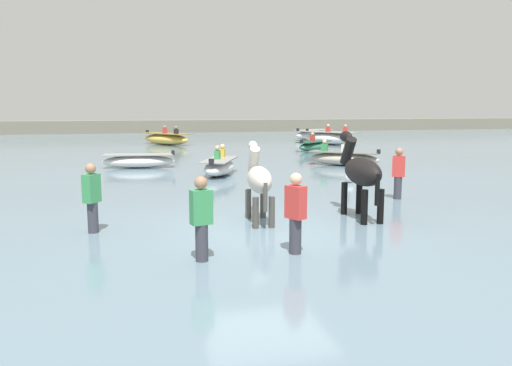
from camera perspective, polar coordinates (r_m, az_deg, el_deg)
name	(u,v)px	position (r m, az deg, el deg)	size (l,w,h in m)	color
ground_plane	(265,243)	(10.22, 0.98, -6.69)	(120.00, 120.00, 0.00)	gray
water_surface	(201,173)	(19.87, -6.10, 1.16)	(90.00, 90.00, 0.29)	slate
horse_lead_pinto	(259,181)	(10.57, 0.32, 0.17)	(0.55, 1.78, 1.94)	beige
horse_trailing_black	(361,174)	(11.16, 11.61, 1.03)	(0.51, 1.95, 2.13)	black
boat_far_offshore	(330,138)	(32.62, 8.21, 4.98)	(3.23, 3.84, 1.29)	silver
boat_mid_channel	(166,139)	(32.68, -9.99, 4.87)	(3.32, 3.91, 1.20)	gold
boat_near_starboard	(139,161)	(20.59, -12.95, 2.41)	(2.88, 1.19, 0.68)	silver
boat_near_port	(219,167)	(17.99, -4.10, 1.83)	(1.81, 2.76, 1.04)	silver
boat_mid_outer	(314,146)	(27.87, 6.46, 4.13)	(2.52, 2.24, 1.00)	#337556
boat_distant_east	(313,135)	(37.01, 6.39, 5.36)	(3.62, 2.84, 0.87)	silver
boat_far_inshore	(344,158)	(21.14, 9.78, 2.73)	(2.86, 2.55, 1.05)	#B2AD9E
person_onlooker_left	(92,203)	(10.20, -17.80, -2.13)	(0.35, 0.38, 1.63)	#383842
person_spectator_far	(398,177)	(13.77, 15.57, 0.65)	(0.38, 0.33, 1.63)	#383842
person_onlooker_right	(201,225)	(7.98, -6.10, -4.68)	(0.36, 0.27, 1.63)	#383842
person_wading_close	(295,219)	(8.36, 4.43, -4.04)	(0.33, 0.38, 1.63)	#383842
channel_buoy	(350,178)	(16.45, 10.40, 0.58)	(0.29, 0.29, 0.66)	silver
far_shoreline	(162,128)	(48.45, -10.39, 6.08)	(80.00, 2.40, 1.42)	#706B5B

